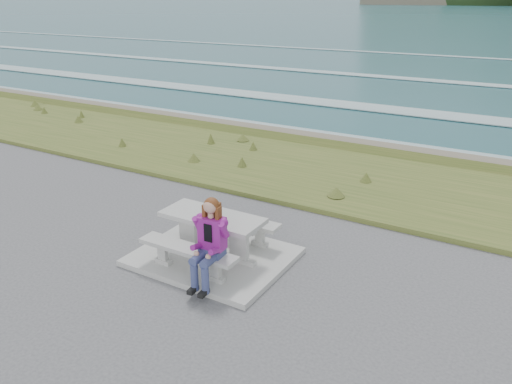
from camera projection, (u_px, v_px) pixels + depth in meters
concrete_slab at (214, 256)px, 8.80m from camera, size 2.60×2.10×0.10m
picnic_table at (212, 224)px, 8.57m from camera, size 1.80×0.75×0.75m
bench_landward at (188, 253)px, 8.10m from camera, size 1.80×0.35×0.45m
bench_seaward at (235, 222)px, 9.22m from camera, size 1.80×0.35×0.45m
grass_verge at (325, 177)px, 12.83m from camera, size 160.00×4.50×0.22m
shore_drop at (363, 149)px, 15.15m from camera, size 160.00×0.80×2.20m
ocean at (458, 106)px, 29.57m from camera, size 1600.00×1600.00×0.09m
seated_woman at (208, 255)px, 7.69m from camera, size 0.44×0.72×1.41m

